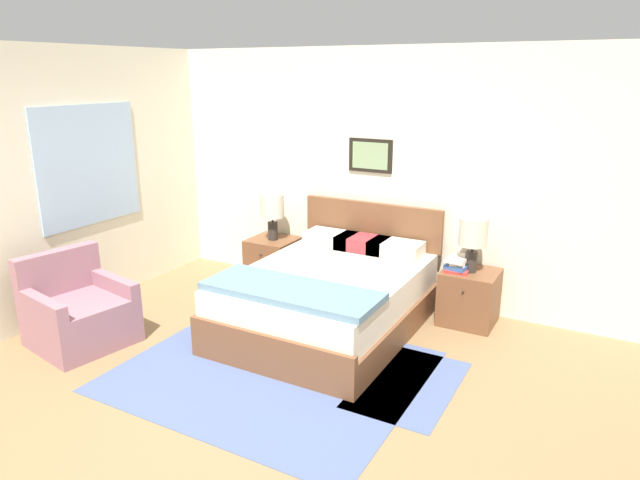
# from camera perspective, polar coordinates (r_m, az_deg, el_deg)

# --- Properties ---
(ground_plane) EXTENTS (16.00, 16.00, 0.00)m
(ground_plane) POSITION_cam_1_polar(r_m,az_deg,el_deg) (4.22, -11.33, -17.66)
(ground_plane) COLOR olive
(wall_back) EXTENTS (7.28, 0.09, 2.60)m
(wall_back) POSITION_cam_1_polar(r_m,az_deg,el_deg) (6.06, 5.64, 6.47)
(wall_back) COLOR beige
(wall_back) RESTS_ON ground_plane
(wall_left) EXTENTS (0.08, 5.24, 2.60)m
(wall_left) POSITION_cam_1_polar(r_m,az_deg,el_deg) (6.36, -21.05, 5.96)
(wall_left) COLOR beige
(wall_left) RESTS_ON ground_plane
(area_rug_main) EXTENTS (2.33, 1.98, 0.01)m
(area_rug_main) POSITION_cam_1_polar(r_m,az_deg,el_deg) (4.79, -4.90, -12.90)
(area_rug_main) COLOR #47567F
(area_rug_main) RESTS_ON ground_plane
(area_rug_bedside) EXTENTS (0.70, 1.12, 0.01)m
(area_rug_bedside) POSITION_cam_1_polar(r_m,az_deg,el_deg) (4.65, 8.87, -14.04)
(area_rug_bedside) COLOR #47567F
(area_rug_bedside) RESTS_ON ground_plane
(bed) EXTENTS (1.54, 2.05, 1.03)m
(bed) POSITION_cam_1_polar(r_m,az_deg,el_deg) (5.38, 0.88, -5.71)
(bed) COLOR brown
(bed) RESTS_ON ground_plane
(armchair) EXTENTS (0.89, 0.89, 0.81)m
(armchair) POSITION_cam_1_polar(r_m,az_deg,el_deg) (5.56, -23.01, -6.78)
(armchair) COLOR #8E606B
(armchair) RESTS_ON ground_plane
(nightstand_near_window) EXTENTS (0.51, 0.51, 0.53)m
(nightstand_near_window) POSITION_cam_1_polar(r_m,az_deg,el_deg) (6.55, -4.70, -2.10)
(nightstand_near_window) COLOR brown
(nightstand_near_window) RESTS_ON ground_plane
(nightstand_by_door) EXTENTS (0.51, 0.51, 0.53)m
(nightstand_by_door) POSITION_cam_1_polar(r_m,az_deg,el_deg) (5.70, 14.68, -5.53)
(nightstand_by_door) COLOR brown
(nightstand_by_door) RESTS_ON ground_plane
(table_lamp_near_window) EXTENTS (0.26, 0.26, 0.52)m
(table_lamp_near_window) POSITION_cam_1_polar(r_m,az_deg,el_deg) (6.36, -4.80, 3.13)
(table_lamp_near_window) COLOR #2D2823
(table_lamp_near_window) RESTS_ON nightstand_near_window
(table_lamp_by_door) EXTENTS (0.26, 0.26, 0.52)m
(table_lamp_by_door) POSITION_cam_1_polar(r_m,az_deg,el_deg) (5.49, 15.06, 0.43)
(table_lamp_by_door) COLOR #2D2823
(table_lamp_by_door) RESTS_ON nightstand_by_door
(book_thick_bottom) EXTENTS (0.24, 0.26, 0.03)m
(book_thick_bottom) POSITION_cam_1_polar(r_m,az_deg,el_deg) (5.59, 13.62, -2.87)
(book_thick_bottom) COLOR #B7332D
(book_thick_bottom) RESTS_ON nightstand_by_door
(book_hardcover_middle) EXTENTS (0.23, 0.26, 0.04)m
(book_hardcover_middle) POSITION_cam_1_polar(r_m,az_deg,el_deg) (5.57, 13.64, -2.54)
(book_hardcover_middle) COLOR #335693
(book_hardcover_middle) RESTS_ON book_thick_bottom
(book_novel_upper) EXTENTS (0.17, 0.22, 0.03)m
(book_novel_upper) POSITION_cam_1_polar(r_m,az_deg,el_deg) (5.56, 13.67, -2.17)
(book_novel_upper) COLOR silver
(book_novel_upper) RESTS_ON book_hardcover_middle
(book_slim_near_top) EXTENTS (0.19, 0.28, 0.04)m
(book_slim_near_top) POSITION_cam_1_polar(r_m,az_deg,el_deg) (5.55, 13.69, -1.83)
(book_slim_near_top) COLOR silver
(book_slim_near_top) RESTS_ON book_novel_upper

